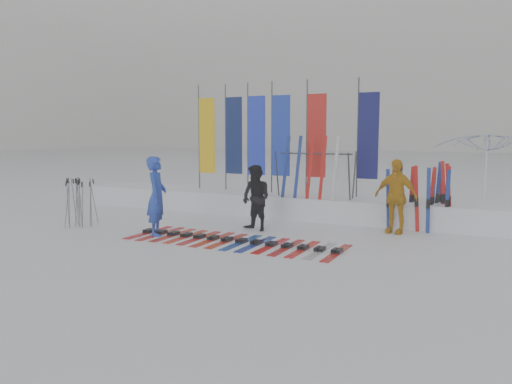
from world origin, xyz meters
The scene contains 11 objects.
ground centered at (0.00, 0.00, 0.00)m, with size 120.00×120.00×0.00m, color white.
snow_bank centered at (0.00, 4.60, 0.30)m, with size 14.00×1.60×0.60m, color white.
person_blue centered at (-1.84, 0.65, 0.90)m, with size 0.66×0.43×1.80m, color blue.
person_black centered at (-0.07, 2.15, 0.79)m, with size 0.76×0.60×1.57m, color black.
person_yellow centered at (2.97, 3.31, 0.86)m, with size 1.01×0.42×1.73m, color orange.
tent_canopy centered at (4.75, 5.87, 1.21)m, with size 2.63×2.68×2.41m, color white.
ski_row centered at (0.08, 0.78, 0.03)m, with size 4.73×1.68×0.07m.
pole_cluster centered at (-4.28, 0.68, 0.60)m, with size 0.88×0.88×1.25m.
feather_flags centered at (-0.83, 4.83, 2.24)m, with size 5.57×0.19×3.20m.
ski_rack centered at (0.68, 4.20, 1.38)m, with size 2.04×0.80×1.23m.
upright_skis centered at (3.51, 4.25, 0.77)m, with size 1.42×1.18×1.65m.
Camera 1 is at (5.15, -8.40, 2.30)m, focal length 35.00 mm.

